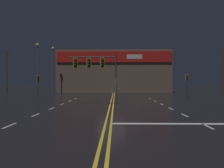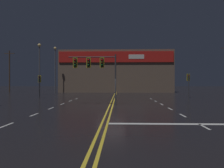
% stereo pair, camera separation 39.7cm
% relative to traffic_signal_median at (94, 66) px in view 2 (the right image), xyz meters
% --- Properties ---
extents(ground_plane, '(200.00, 200.00, 0.00)m').
position_rel_traffic_signal_median_xyz_m(ground_plane, '(1.63, -1.17, -3.80)').
color(ground_plane, black).
extents(road_markings, '(14.70, 60.00, 0.01)m').
position_rel_traffic_signal_median_xyz_m(road_markings, '(2.56, -2.74, -3.79)').
color(road_markings, gold).
rests_on(road_markings, ground).
extents(traffic_signal_median, '(4.63, 0.36, 4.87)m').
position_rel_traffic_signal_median_xyz_m(traffic_signal_median, '(0.00, 0.00, 0.00)').
color(traffic_signal_median, '#38383D').
rests_on(traffic_signal_median, ground).
extents(traffic_signal_corner_northwest, '(0.42, 0.36, 3.16)m').
position_rel_traffic_signal_median_xyz_m(traffic_signal_corner_northwest, '(-8.89, 9.36, -1.48)').
color(traffic_signal_corner_northwest, '#38383D').
rests_on(traffic_signal_corner_northwest, ground).
extents(traffic_signal_corner_northeast, '(0.42, 0.36, 3.36)m').
position_rel_traffic_signal_median_xyz_m(traffic_signal_corner_northeast, '(12.02, 9.72, -1.33)').
color(traffic_signal_corner_northeast, '#38383D').
rests_on(traffic_signal_corner_northeast, ground).
extents(streetlight_near_left, '(0.56, 0.56, 9.30)m').
position_rel_traffic_signal_median_xyz_m(streetlight_near_left, '(-10.55, 22.49, 2.15)').
color(streetlight_near_left, '#59595E').
rests_on(streetlight_near_left, ground).
extents(streetlight_far_median, '(0.56, 0.56, 8.82)m').
position_rel_traffic_signal_median_xyz_m(streetlight_far_median, '(-11.32, 15.96, 1.89)').
color(streetlight_far_median, '#59595E').
rests_on(streetlight_far_median, ground).
extents(building_backdrop, '(24.37, 10.23, 9.07)m').
position_rel_traffic_signal_median_xyz_m(building_backdrop, '(1.64, 29.44, 0.75)').
color(building_backdrop, brown).
rests_on(building_backdrop, ground).
extents(utility_pole_row, '(48.35, 0.26, 9.93)m').
position_rel_traffic_signal_median_xyz_m(utility_pole_row, '(2.71, 25.42, 1.14)').
color(utility_pole_row, '#4C3828').
rests_on(utility_pole_row, ground).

